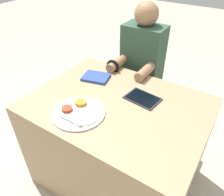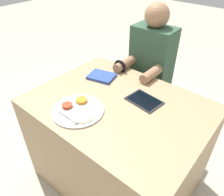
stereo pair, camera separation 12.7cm
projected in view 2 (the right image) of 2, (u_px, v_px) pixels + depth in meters
The scene contains 6 objects.
ground_plane at pixel (117, 175), 1.79m from camera, with size 12.00×12.00×0.00m, color #B2A893.
dining_table at pixel (117, 144), 1.57m from camera, with size 1.09×0.82×0.74m.
thali_tray at pixel (78, 110), 1.28m from camera, with size 0.31×0.31×0.03m.
red_notebook at pixel (102, 76), 1.59m from camera, with size 0.21×0.18×0.02m.
tablet_device at pixel (144, 101), 1.36m from camera, with size 0.22×0.17×0.01m.
person_diner at pixel (149, 81), 1.87m from camera, with size 0.34×0.42×1.22m.
Camera 2 is at (0.66, -0.84, 1.56)m, focal length 35.00 mm.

